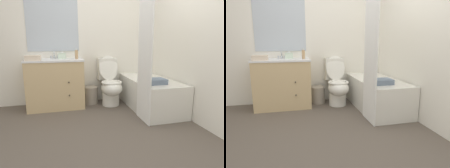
{
  "view_description": "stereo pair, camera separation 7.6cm",
  "coord_description": "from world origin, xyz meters",
  "views": [
    {
      "loc": [
        -0.64,
        -2.1,
        1.15
      ],
      "look_at": [
        0.12,
        0.75,
        0.51
      ],
      "focal_mm": 32.0,
      "sensor_mm": 36.0,
      "label": 1
    },
    {
      "loc": [
        -0.57,
        -2.12,
        1.15
      ],
      "look_at": [
        0.12,
        0.75,
        0.51
      ],
      "focal_mm": 32.0,
      "sensor_mm": 36.0,
      "label": 2
    }
  ],
  "objects": [
    {
      "name": "toilet",
      "position": [
        0.24,
        1.32,
        0.37
      ],
      "size": [
        0.37,
        0.67,
        0.88
      ],
      "color": "silver",
      "rests_on": "ground_plane"
    },
    {
      "name": "tissue_box",
      "position": [
        -0.59,
        1.51,
        0.89
      ],
      "size": [
        0.13,
        0.14,
        0.12
      ],
      "color": "silver",
      "rests_on": "vanity_cabinet"
    },
    {
      "name": "bathtub",
      "position": [
        0.85,
        0.95,
        0.26
      ],
      "size": [
        0.67,
        1.42,
        0.51
      ],
      "color": "silver",
      "rests_on": "ground_plane"
    },
    {
      "name": "hand_towel_folded",
      "position": [
        -1.03,
        1.25,
        0.88
      ],
      "size": [
        0.23,
        0.17,
        0.08
      ],
      "color": "beige",
      "rests_on": "vanity_cabinet"
    },
    {
      "name": "sink_faucet",
      "position": [
        -0.71,
        1.57,
        0.88
      ],
      "size": [
        0.14,
        0.12,
        0.12
      ],
      "color": "silver",
      "rests_on": "vanity_cabinet"
    },
    {
      "name": "wastebasket",
      "position": [
        -0.1,
        1.48,
        0.16
      ],
      "size": [
        0.27,
        0.27,
        0.31
      ],
      "color": "gray",
      "rests_on": "ground_plane"
    },
    {
      "name": "bath_towel_folded",
      "position": [
        0.74,
        0.58,
        0.55
      ],
      "size": [
        0.32,
        0.23,
        0.08
      ],
      "color": "slate",
      "rests_on": "bathtub"
    },
    {
      "name": "vanity_cabinet",
      "position": [
        -0.71,
        1.4,
        0.43
      ],
      "size": [
        0.95,
        0.56,
        0.84
      ],
      "color": "tan",
      "rests_on": "ground_plane"
    },
    {
      "name": "wall_back",
      "position": [
        -0.01,
        1.69,
        1.25
      ],
      "size": [
        8.0,
        0.06,
        2.5
      ],
      "color": "white",
      "rests_on": "ground_plane"
    },
    {
      "name": "ground_plane",
      "position": [
        0.0,
        0.0,
        0.0
      ],
      "size": [
        14.0,
        14.0,
        0.0
      ],
      "primitive_type": "plane",
      "color": "brown"
    },
    {
      "name": "soap_dispenser",
      "position": [
        -0.35,
        1.35,
        0.92
      ],
      "size": [
        0.05,
        0.05,
        0.18
      ],
      "color": "tan",
      "rests_on": "vanity_cabinet"
    },
    {
      "name": "wall_right",
      "position": [
        1.21,
        0.83,
        1.25
      ],
      "size": [
        0.05,
        2.66,
        2.5
      ],
      "color": "white",
      "rests_on": "ground_plane"
    },
    {
      "name": "shower_curtain",
      "position": [
        0.5,
        0.44,
        0.95
      ],
      "size": [
        0.01,
        0.45,
        1.89
      ],
      "color": "white",
      "rests_on": "ground_plane"
    }
  ]
}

